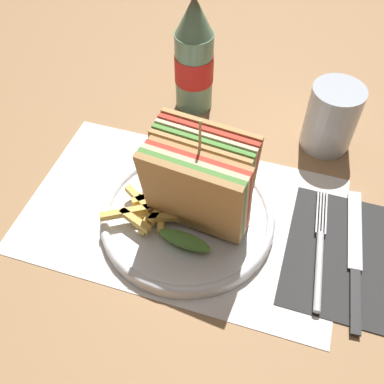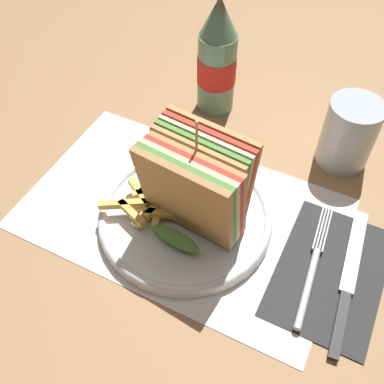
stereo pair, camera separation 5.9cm
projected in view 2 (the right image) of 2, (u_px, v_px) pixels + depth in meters
The scene contains 11 objects.
ground_plane at pixel (187, 207), 0.63m from camera, with size 4.00×4.00×0.00m, color #9E754C.
placemat at pixel (183, 213), 0.62m from camera, with size 0.43×0.26×0.00m.
plate_main at pixel (185, 216), 0.61m from camera, with size 0.23×0.23×0.02m.
club_sandwich at pixel (196, 186), 0.55m from camera, with size 0.14×0.12×0.17m.
fries_pile at pixel (152, 201), 0.60m from camera, with size 0.12×0.10×0.02m.
ketchup_blob at pixel (162, 180), 0.62m from camera, with size 0.05×0.04×0.02m.
napkin at pixel (330, 272), 0.56m from camera, with size 0.13×0.19×0.00m.
fork at pixel (311, 274), 0.55m from camera, with size 0.03×0.19×0.01m.
knife at pixel (349, 279), 0.55m from camera, with size 0.03×0.21×0.00m.
coke_bottle_near at pixel (217, 59), 0.70m from camera, with size 0.06×0.06×0.22m.
glass_near at pixel (349, 134), 0.65m from camera, with size 0.08×0.08×0.10m.
Camera 2 is at (0.18, -0.34, 0.50)m, focal length 42.00 mm.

